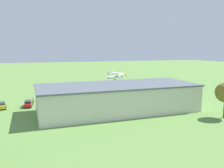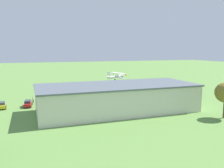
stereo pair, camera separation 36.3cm
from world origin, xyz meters
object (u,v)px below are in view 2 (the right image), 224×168
(person_beside_truck, at_px, (33,100))
(person_walking_on_apron, at_px, (41,102))
(biplane, at_px, (116,76))
(windsock, at_px, (127,76))
(car_red, at_px, (28,103))
(car_yellow, at_px, (2,105))
(hangar, at_px, (117,98))

(person_beside_truck, distance_m, person_walking_on_apron, 3.85)
(person_beside_truck, bearing_deg, biplane, -156.66)
(person_walking_on_apron, distance_m, windsock, 34.95)
(biplane, xyz_separation_m, person_walking_on_apron, (26.75, 15.70, -4.05))
(car_red, xyz_separation_m, car_yellow, (6.12, -0.01, -0.01))
(car_red, relative_size, person_beside_truck, 2.68)
(biplane, bearing_deg, person_walking_on_apron, 30.41)
(hangar, distance_m, car_red, 23.08)
(car_yellow, distance_m, windsock, 43.88)
(biplane, distance_m, person_beside_truck, 31.56)
(car_yellow, bearing_deg, hangar, 155.95)
(windsock, bearing_deg, person_walking_on_apron, 26.97)
(biplane, distance_m, windsock, 4.19)
(windsock, bearing_deg, biplane, 0.58)
(hangar, xyz_separation_m, person_walking_on_apron, (16.50, -12.53, -2.37))
(hangar, height_order, person_walking_on_apron, hangar)
(biplane, xyz_separation_m, windsock, (-4.19, -0.04, -0.04))
(biplane, height_order, person_beside_truck, biplane)
(car_red, height_order, person_walking_on_apron, person_walking_on_apron)
(biplane, bearing_deg, person_beside_truck, 23.34)
(hangar, distance_m, biplane, 30.08)
(car_yellow, distance_m, person_walking_on_apron, 9.49)
(hangar, relative_size, person_beside_truck, 20.78)
(person_beside_truck, distance_m, windsock, 35.43)
(hangar, relative_size, windsock, 6.73)
(hangar, bearing_deg, car_yellow, -24.05)
(hangar, height_order, person_beside_truck, hangar)
(hangar, distance_m, windsock, 31.79)
(biplane, bearing_deg, hangar, 70.04)
(car_red, bearing_deg, person_beside_truck, -107.48)
(hangar, xyz_separation_m, person_beside_truck, (18.50, -15.82, -2.29))
(hangar, bearing_deg, windsock, -117.06)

